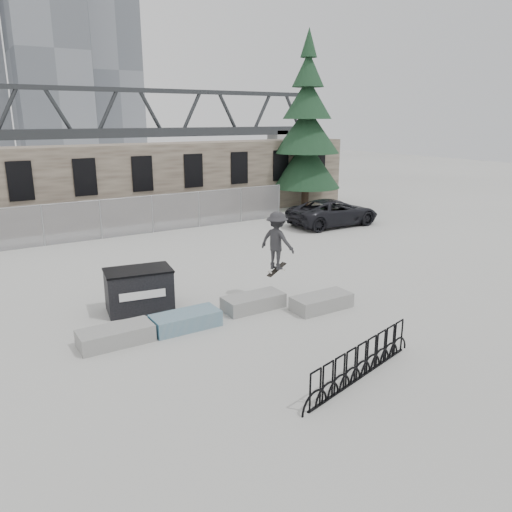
{
  "coord_description": "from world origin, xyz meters",
  "views": [
    {
      "loc": [
        -6.51,
        -12.74,
        6.0
      ],
      "look_at": [
        2.45,
        1.56,
        1.3
      ],
      "focal_mm": 35.0,
      "sensor_mm": 36.0,
      "label": 1
    }
  ],
  "objects_px": {
    "planter_center_left": "(186,320)",
    "bike_rack": "(361,361)",
    "planter_offset": "(322,301)",
    "skateboarder": "(277,241)",
    "planter_center_right": "(253,301)",
    "suv": "(333,212)",
    "dumpster": "(139,290)",
    "spruce_tree": "(307,135)",
    "planter_far_left": "(116,335)"
  },
  "relations": [
    {
      "from": "planter_far_left",
      "to": "planter_offset",
      "type": "bearing_deg",
      "value": -8.64
    },
    {
      "from": "suv",
      "to": "spruce_tree",
      "type": "bearing_deg",
      "value": -20.32
    },
    {
      "from": "dumpster",
      "to": "skateboarder",
      "type": "xyz_separation_m",
      "value": [
        4.33,
        -1.45,
        1.34
      ]
    },
    {
      "from": "dumpster",
      "to": "bike_rack",
      "type": "height_order",
      "value": "dumpster"
    },
    {
      "from": "suv",
      "to": "planter_center_right",
      "type": "bearing_deg",
      "value": 130.36
    },
    {
      "from": "planter_far_left",
      "to": "spruce_tree",
      "type": "xyz_separation_m",
      "value": [
        17.54,
        14.41,
        4.63
      ]
    },
    {
      "from": "planter_far_left",
      "to": "spruce_tree",
      "type": "distance_m",
      "value": 23.17
    },
    {
      "from": "suv",
      "to": "skateboarder",
      "type": "xyz_separation_m",
      "value": [
        -9.55,
        -8.21,
        1.28
      ]
    },
    {
      "from": "bike_rack",
      "to": "planter_far_left",
      "type": "bearing_deg",
      "value": 131.39
    },
    {
      "from": "planter_offset",
      "to": "spruce_tree",
      "type": "height_order",
      "value": "spruce_tree"
    },
    {
      "from": "planter_far_left",
      "to": "suv",
      "type": "height_order",
      "value": "suv"
    },
    {
      "from": "planter_center_right",
      "to": "suv",
      "type": "xyz_separation_m",
      "value": [
        10.74,
        8.63,
        0.5
      ]
    },
    {
      "from": "planter_offset",
      "to": "suv",
      "type": "xyz_separation_m",
      "value": [
        8.86,
        9.8,
        0.5
      ]
    },
    {
      "from": "planter_offset",
      "to": "skateboarder",
      "type": "distance_m",
      "value": 2.48
    },
    {
      "from": "planter_center_left",
      "to": "bike_rack",
      "type": "relative_size",
      "value": 0.46
    },
    {
      "from": "dumpster",
      "to": "planter_center_right",
      "type": "bearing_deg",
      "value": -21.55
    },
    {
      "from": "planter_offset",
      "to": "suv",
      "type": "relative_size",
      "value": 0.37
    },
    {
      "from": "bike_rack",
      "to": "planter_center_right",
      "type": "bearing_deg",
      "value": 87.87
    },
    {
      "from": "planter_offset",
      "to": "skateboarder",
      "type": "height_order",
      "value": "skateboarder"
    },
    {
      "from": "planter_center_left",
      "to": "suv",
      "type": "distance_m",
      "value": 15.93
    },
    {
      "from": "planter_center_left",
      "to": "bike_rack",
      "type": "xyz_separation_m",
      "value": [
        2.3,
        -4.92,
        0.18
      ]
    },
    {
      "from": "planter_offset",
      "to": "bike_rack",
      "type": "xyz_separation_m",
      "value": [
        -2.06,
        -3.98,
        0.18
      ]
    },
    {
      "from": "spruce_tree",
      "to": "suv",
      "type": "distance_m",
      "value": 7.3
    },
    {
      "from": "planter_offset",
      "to": "bike_rack",
      "type": "bearing_deg",
      "value": -117.41
    },
    {
      "from": "spruce_tree",
      "to": "skateboarder",
      "type": "bearing_deg",
      "value": -130.53
    },
    {
      "from": "planter_center_right",
      "to": "skateboarder",
      "type": "xyz_separation_m",
      "value": [
        1.19,
        0.42,
        1.78
      ]
    },
    {
      "from": "planter_center_right",
      "to": "bike_rack",
      "type": "height_order",
      "value": "bike_rack"
    },
    {
      "from": "planter_offset",
      "to": "planter_far_left",
      "type": "bearing_deg",
      "value": 171.36
    },
    {
      "from": "planter_center_left",
      "to": "bike_rack",
      "type": "height_order",
      "value": "bike_rack"
    },
    {
      "from": "suv",
      "to": "skateboarder",
      "type": "bearing_deg",
      "value": 132.26
    },
    {
      "from": "dumpster",
      "to": "spruce_tree",
      "type": "xyz_separation_m",
      "value": [
        16.13,
        12.34,
        4.2
      ]
    },
    {
      "from": "planter_far_left",
      "to": "planter_center_right",
      "type": "distance_m",
      "value": 4.57
    },
    {
      "from": "planter_center_right",
      "to": "dumpster",
      "type": "xyz_separation_m",
      "value": [
        -3.15,
        1.87,
        0.43
      ]
    },
    {
      "from": "suv",
      "to": "planter_center_left",
      "type": "bearing_deg",
      "value": 125.38
    },
    {
      "from": "planter_center_left",
      "to": "spruce_tree",
      "type": "height_order",
      "value": "spruce_tree"
    },
    {
      "from": "planter_far_left",
      "to": "planter_offset",
      "type": "relative_size",
      "value": 1.0
    },
    {
      "from": "bike_rack",
      "to": "spruce_tree",
      "type": "distance_m",
      "value": 23.84
    },
    {
      "from": "planter_far_left",
      "to": "planter_center_left",
      "type": "bearing_deg",
      "value": -0.99
    },
    {
      "from": "planter_center_left",
      "to": "skateboarder",
      "type": "distance_m",
      "value": 4.14
    },
    {
      "from": "planter_center_right",
      "to": "planter_offset",
      "type": "height_order",
      "value": "same"
    },
    {
      "from": "skateboarder",
      "to": "planter_center_left",
      "type": "bearing_deg",
      "value": 77.32
    },
    {
      "from": "planter_offset",
      "to": "skateboarder",
      "type": "relative_size",
      "value": 0.92
    },
    {
      "from": "bike_rack",
      "to": "suv",
      "type": "xyz_separation_m",
      "value": [
        10.93,
        13.78,
        0.32
      ]
    },
    {
      "from": "planter_center_left",
      "to": "spruce_tree",
      "type": "xyz_separation_m",
      "value": [
        15.48,
        14.45,
        4.63
      ]
    },
    {
      "from": "planter_far_left",
      "to": "spruce_tree",
      "type": "bearing_deg",
      "value": 39.4
    },
    {
      "from": "planter_far_left",
      "to": "planter_center_left",
      "type": "distance_m",
      "value": 2.07
    },
    {
      "from": "planter_far_left",
      "to": "planter_offset",
      "type": "distance_m",
      "value": 6.51
    },
    {
      "from": "planter_far_left",
      "to": "planter_center_right",
      "type": "xyz_separation_m",
      "value": [
        4.56,
        0.2,
        0.0
      ]
    },
    {
      "from": "planter_far_left",
      "to": "bike_rack",
      "type": "height_order",
      "value": "bike_rack"
    },
    {
      "from": "planter_center_right",
      "to": "skateboarder",
      "type": "relative_size",
      "value": 0.92
    }
  ]
}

